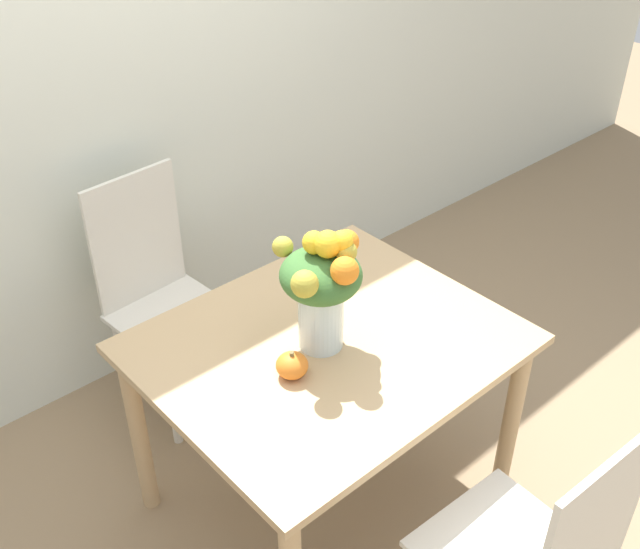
# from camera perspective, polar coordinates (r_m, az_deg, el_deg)

# --- Properties ---
(ground_plane) EXTENTS (12.00, 12.00, 0.00)m
(ground_plane) POSITION_cam_1_polar(r_m,az_deg,el_deg) (2.90, 0.46, -16.52)
(ground_plane) COLOR #8E7556
(wall_back) EXTENTS (8.00, 0.06, 2.70)m
(wall_back) POSITION_cam_1_polar(r_m,az_deg,el_deg) (2.96, -15.48, 15.42)
(wall_back) COLOR silver
(wall_back) RESTS_ON ground_plane
(dining_table) EXTENTS (1.11, 0.93, 0.75)m
(dining_table) POSITION_cam_1_polar(r_m,az_deg,el_deg) (2.44, 0.53, -6.97)
(dining_table) COLOR tan
(dining_table) RESTS_ON ground_plane
(flower_vase) EXTENTS (0.30, 0.32, 0.41)m
(flower_vase) POSITION_cam_1_polar(r_m,az_deg,el_deg) (2.22, 0.09, -0.89)
(flower_vase) COLOR silver
(flower_vase) RESTS_ON dining_table
(pumpkin) EXTENTS (0.10, 0.10, 0.09)m
(pumpkin) POSITION_cam_1_polar(r_m,az_deg,el_deg) (2.22, -2.14, -6.93)
(pumpkin) COLOR orange
(pumpkin) RESTS_ON dining_table
(dining_chair_near_window) EXTENTS (0.45, 0.45, 0.99)m
(dining_chair_near_window) POSITION_cam_1_polar(r_m,az_deg,el_deg) (3.04, -12.01, -1.63)
(dining_chair_near_window) COLOR silver
(dining_chair_near_window) RESTS_ON ground_plane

